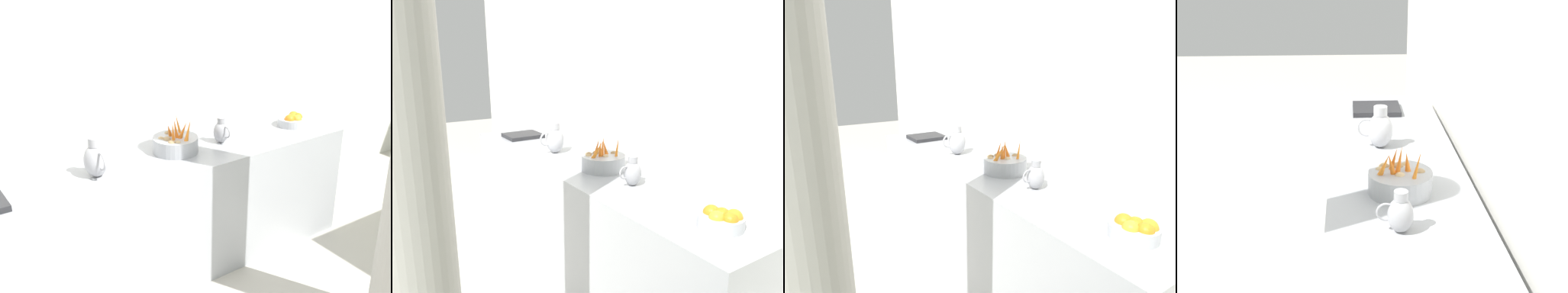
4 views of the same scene
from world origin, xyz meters
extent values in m
cube|color=white|center=(-1.95, 0.58, 1.50)|extent=(0.10, 7.96, 3.00)
cube|color=#9EA0A5|center=(-1.47, 0.08, 0.44)|extent=(0.73, 3.05, 0.89)
cylinder|color=#9EA0A5|center=(-1.46, 0.27, 0.94)|extent=(0.31, 0.31, 0.11)
torus|color=#9EA0A5|center=(-1.46, 0.27, 0.89)|extent=(0.19, 0.19, 0.01)
cone|color=orange|center=(-1.50, 0.25, 1.03)|extent=(0.05, 0.07, 0.12)
cone|color=orange|center=(-1.46, 0.27, 1.04)|extent=(0.07, 0.06, 0.17)
cone|color=orange|center=(-1.53, 0.34, 1.05)|extent=(0.07, 0.05, 0.17)
cone|color=orange|center=(-1.43, 0.24, 1.04)|extent=(0.07, 0.05, 0.15)
cone|color=orange|center=(-1.42, 0.30, 1.04)|extent=(0.08, 0.09, 0.15)
cone|color=orange|center=(-1.38, 0.32, 1.05)|extent=(0.08, 0.11, 0.16)
ellipsoid|color=#9E7F56|center=(-1.46, 0.20, 0.99)|extent=(0.06, 0.05, 0.05)
ellipsoid|color=tan|center=(-1.50, 0.18, 0.99)|extent=(0.05, 0.04, 0.04)
ellipsoid|color=#9E7F56|center=(-1.39, 0.20, 0.99)|extent=(0.06, 0.05, 0.04)
ellipsoid|color=tan|center=(-1.46, 0.31, 0.99)|extent=(0.05, 0.04, 0.04)
ellipsoid|color=#9E7F56|center=(-1.56, 0.27, 0.99)|extent=(0.05, 0.05, 0.04)
ellipsoid|color=tan|center=(-1.37, 0.23, 0.99)|extent=(0.05, 0.04, 0.04)
ellipsoid|color=#A3A3A8|center=(-1.40, -0.34, 0.99)|extent=(0.15, 0.15, 0.21)
cylinder|color=#A3A3A8|center=(-1.40, -0.34, 1.11)|extent=(0.08, 0.08, 0.06)
torus|color=#A3A3A8|center=(-1.32, -0.34, 1.01)|extent=(0.11, 0.01, 0.11)
ellipsoid|color=#939399|center=(-1.43, 0.64, 0.97)|extent=(0.11, 0.11, 0.16)
cylinder|color=#939399|center=(-1.43, 0.64, 1.06)|extent=(0.06, 0.06, 0.04)
torus|color=#939399|center=(-1.37, 0.64, 0.98)|extent=(0.09, 0.01, 0.09)
cube|color=#232326|center=(-1.42, -1.04, 0.90)|extent=(0.34, 0.30, 0.04)
camera|label=1|loc=(1.16, -1.39, 2.15)|focal=44.46mm
camera|label=2|loc=(0.03, 2.38, 1.69)|focal=34.74mm
camera|label=3|loc=(-0.10, 2.08, 1.65)|focal=29.84mm
camera|label=4|loc=(-1.22, 2.56, 2.03)|focal=47.94mm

